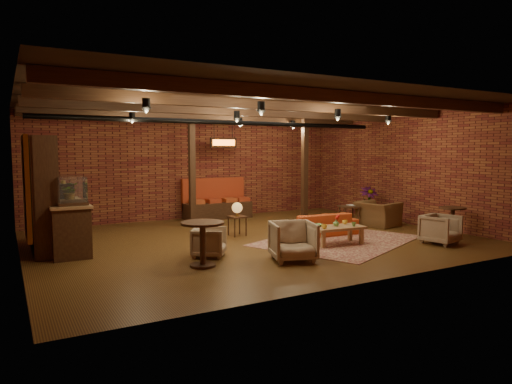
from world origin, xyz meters
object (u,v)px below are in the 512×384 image
round_table_left (203,236)px  plant_tall (369,170)px  round_table_right (453,217)px  side_table_lamp (237,210)px  side_table_book (349,207)px  armchair_right (378,210)px  armchair_b (293,239)px  sofa (319,224)px  armchair_far (441,228)px  coffee_table (337,228)px  armchair_a (209,241)px

round_table_left → plant_tall: plant_tall is taller
round_table_right → plant_tall: bearing=90.0°
side_table_lamp → round_table_left: 3.07m
round_table_left → plant_tall: 7.09m
side_table_book → plant_tall: 1.57m
round_table_left → armchair_right: armchair_right is taller
armchair_right → side_table_book: (-0.63, 0.48, 0.06)m
armchair_b → sofa: bearing=61.0°
sofa → armchair_right: armchair_right is taller
armchair_far → sofa: bearing=117.5°
armchair_right → round_table_left: bearing=96.2°
coffee_table → armchair_b: size_ratio=1.51×
round_table_left → side_table_book: round_table_left is taller
round_table_right → side_table_lamp: bearing=149.8°
sofa → armchair_right: (2.29, 0.33, 0.18)m
armchair_right → coffee_table: bearing=108.4°
armchair_b → round_table_right: size_ratio=1.15×
armchair_b → armchair_right: 4.85m
coffee_table → armchair_right: (2.62, 1.44, 0.09)m
armchair_b → side_table_lamp: bearing=103.6°
armchair_right → armchair_far: 2.55m
sofa → round_table_right: (2.78, -1.72, 0.20)m
side_table_lamp → armchair_b: bearing=-94.5°
round_table_left → side_table_book: bearing=22.9°
armchair_a → round_table_right: round_table_right is taller
side_table_book → armchair_far: size_ratio=0.87×
round_table_left → armchair_right: (6.00, 1.78, -0.10)m
armchair_far → coffee_table: bearing=141.4°
armchair_right → armchair_far: armchair_right is taller
armchair_b → armchair_right: armchair_right is taller
side_table_lamp → side_table_book: size_ratio=1.31×
coffee_table → side_table_lamp: bearing=125.4°
armchair_right → round_table_right: 2.11m
sofa → round_table_left: bearing=24.3°
armchair_b → coffee_table: bearing=42.7°
armchair_right → side_table_book: 0.79m
round_table_left → armchair_far: round_table_left is taller
sofa → plant_tall: 3.29m
armchair_a → plant_tall: bearing=-38.0°
coffee_table → plant_tall: 4.07m
sofa → armchair_far: 2.82m
coffee_table → armchair_right: 2.99m
armchair_right → plant_tall: plant_tall is taller
coffee_table → round_table_right: size_ratio=1.73×
armchair_far → round_table_left: bearing=160.5°
armchair_a → round_table_right: (6.08, -0.93, 0.16)m
plant_tall → armchair_right: bearing=-118.6°
armchair_a → armchair_far: bearing=-71.6°
armchair_a → round_table_left: bearing=-178.1°
sofa → round_table_right: 3.28m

